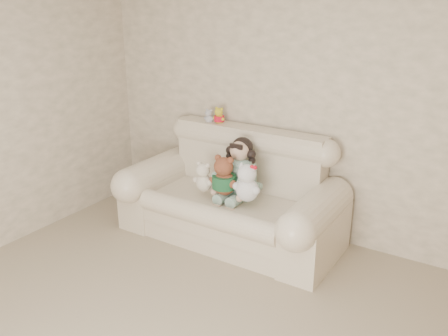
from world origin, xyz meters
TOP-DOWN VIEW (x-y plane):
  - wall_back at (0.00, 2.50)m, footprint 4.50×0.00m
  - sofa at (-0.54, 2.00)m, footprint 2.10×0.95m
  - seated_child at (-0.47, 2.08)m, footprint 0.40×0.46m
  - brown_teddy at (-0.53, 1.88)m, footprint 0.29×0.22m
  - white_cat at (-0.28, 1.87)m, footprint 0.31×0.26m
  - cream_teddy at (-0.73, 1.85)m, footprint 0.26×0.24m
  - yellow_mini_bear at (-0.89, 2.36)m, footprint 0.13×0.10m
  - grey_mini_plush at (-0.99, 2.34)m, footprint 0.11×0.09m

SIDE VIEW (x-z plane):
  - sofa at x=-0.54m, z-range 0.00..1.03m
  - cream_teddy at x=-0.73m, z-range 0.50..0.83m
  - white_cat at x=-0.28m, z-range 0.50..0.92m
  - seated_child at x=-0.47m, z-range 0.42..1.01m
  - brown_teddy at x=-0.53m, z-range 0.50..0.94m
  - grey_mini_plush at x=-0.99m, z-range 1.01..1.18m
  - yellow_mini_bear at x=-0.89m, z-range 1.01..1.21m
  - wall_back at x=0.00m, z-range -0.95..3.55m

